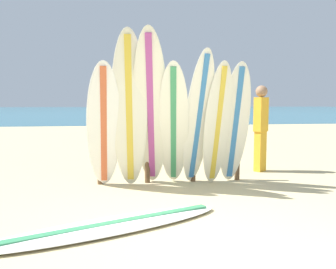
{
  "coord_description": "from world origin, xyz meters",
  "views": [
    {
      "loc": [
        -0.93,
        -3.23,
        1.39
      ],
      "look_at": [
        -0.02,
        3.19,
        0.81
      ],
      "focal_mm": 38.45,
      "sensor_mm": 36.0,
      "label": 1
    }
  ],
  "objects_px": {
    "surfboard_leaning_center_left": "(151,111)",
    "surfboard_leaning_center_right": "(198,119)",
    "surfboard_lying_on_sand": "(107,227)",
    "small_boat_offshore": "(109,117)",
    "surfboard_rack": "(170,145)",
    "surfboard_leaning_right": "(217,125)",
    "surfboard_leaning_far_right": "(235,124)",
    "surfboard_leaning_left": "(129,111)",
    "beachgoer_standing": "(261,124)",
    "surfboard_leaning_center": "(173,126)",
    "surfboard_leaning_far_left": "(104,126)"
  },
  "relations": [
    {
      "from": "beachgoer_standing",
      "to": "surfboard_leaning_far_left",
      "type": "bearing_deg",
      "value": -161.01
    },
    {
      "from": "surfboard_leaning_far_left",
      "to": "beachgoer_standing",
      "type": "height_order",
      "value": "surfboard_leaning_far_left"
    },
    {
      "from": "surfboard_leaning_left",
      "to": "surfboard_leaning_right",
      "type": "xyz_separation_m",
      "value": [
        1.44,
        0.02,
        -0.23
      ]
    },
    {
      "from": "surfboard_rack",
      "to": "small_boat_offshore",
      "type": "xyz_separation_m",
      "value": [
        -1.52,
        22.02,
        -0.39
      ]
    },
    {
      "from": "surfboard_leaning_far_right",
      "to": "surfboard_lying_on_sand",
      "type": "relative_size",
      "value": 0.72
    },
    {
      "from": "surfboard_lying_on_sand",
      "to": "beachgoer_standing",
      "type": "xyz_separation_m",
      "value": [
        2.97,
        2.95,
        0.91
      ]
    },
    {
      "from": "surfboard_leaning_center",
      "to": "surfboard_leaning_left",
      "type": "bearing_deg",
      "value": -176.48
    },
    {
      "from": "surfboard_leaning_far_left",
      "to": "surfboard_leaning_center_right",
      "type": "relative_size",
      "value": 0.91
    },
    {
      "from": "surfboard_leaning_center_right",
      "to": "surfboard_lying_on_sand",
      "type": "bearing_deg",
      "value": -127.66
    },
    {
      "from": "beachgoer_standing",
      "to": "small_boat_offshore",
      "type": "relative_size",
      "value": 0.66
    },
    {
      "from": "surfboard_leaning_far_left",
      "to": "surfboard_leaning_right",
      "type": "bearing_deg",
      "value": -1.65
    },
    {
      "from": "surfboard_leaning_left",
      "to": "surfboard_leaning_center_left",
      "type": "bearing_deg",
      "value": 1.98
    },
    {
      "from": "surfboard_leaning_center_left",
      "to": "beachgoer_standing",
      "type": "distance_m",
      "value": 2.58
    },
    {
      "from": "surfboard_leaning_center_left",
      "to": "surfboard_leaning_center_right",
      "type": "bearing_deg",
      "value": 1.86
    },
    {
      "from": "small_boat_offshore",
      "to": "surfboard_leaning_far_left",
      "type": "bearing_deg",
      "value": -88.97
    },
    {
      "from": "surfboard_leaning_far_right",
      "to": "surfboard_leaning_left",
      "type": "bearing_deg",
      "value": -175.58
    },
    {
      "from": "surfboard_leaning_center_left",
      "to": "surfboard_leaning_center_right",
      "type": "relative_size",
      "value": 1.12
    },
    {
      "from": "surfboard_leaning_far_left",
      "to": "small_boat_offshore",
      "type": "relative_size",
      "value": 0.78
    },
    {
      "from": "surfboard_leaning_far_left",
      "to": "surfboard_leaning_center_left",
      "type": "relative_size",
      "value": 0.81
    },
    {
      "from": "surfboard_rack",
      "to": "surfboard_leaning_center_right",
      "type": "distance_m",
      "value": 0.72
    },
    {
      "from": "surfboard_rack",
      "to": "surfboard_leaning_center",
      "type": "relative_size",
      "value": 1.25
    },
    {
      "from": "surfboard_rack",
      "to": "surfboard_leaning_left",
      "type": "relative_size",
      "value": 1.01
    },
    {
      "from": "surfboard_leaning_center_right",
      "to": "surfboard_leaning_far_right",
      "type": "relative_size",
      "value": 1.09
    },
    {
      "from": "surfboard_leaning_center_left",
      "to": "surfboard_lying_on_sand",
      "type": "bearing_deg",
      "value": -109.62
    },
    {
      "from": "surfboard_rack",
      "to": "surfboard_leaning_right",
      "type": "distance_m",
      "value": 0.91
    },
    {
      "from": "surfboard_leaning_left",
      "to": "surfboard_leaning_right",
      "type": "height_order",
      "value": "surfboard_leaning_left"
    },
    {
      "from": "surfboard_leaning_far_left",
      "to": "surfboard_rack",
      "type": "bearing_deg",
      "value": 16.93
    },
    {
      "from": "surfboard_lying_on_sand",
      "to": "small_boat_offshore",
      "type": "xyz_separation_m",
      "value": [
        -0.49,
        24.26,
        0.22
      ]
    },
    {
      "from": "surfboard_leaning_center_right",
      "to": "surfboard_leaning_left",
      "type": "bearing_deg",
      "value": -178.11
    },
    {
      "from": "surfboard_lying_on_sand",
      "to": "surfboard_leaning_far_right",
      "type": "bearing_deg",
      "value": 43.15
    },
    {
      "from": "surfboard_rack",
      "to": "surfboard_leaning_center_right",
      "type": "xyz_separation_m",
      "value": [
        0.4,
        -0.37,
        0.47
      ]
    },
    {
      "from": "surfboard_leaning_far_left",
      "to": "surfboard_leaning_center_right",
      "type": "xyz_separation_m",
      "value": [
        1.53,
        -0.03,
        0.1
      ]
    },
    {
      "from": "surfboard_leaning_center",
      "to": "surfboard_leaning_far_right",
      "type": "relative_size",
      "value": 0.98
    },
    {
      "from": "surfboard_leaning_center_left",
      "to": "small_boat_offshore",
      "type": "distance_m",
      "value": 22.47
    },
    {
      "from": "surfboard_leaning_center_right",
      "to": "surfboard_lying_on_sand",
      "type": "height_order",
      "value": "surfboard_leaning_center_right"
    },
    {
      "from": "surfboard_leaning_right",
      "to": "surfboard_leaning_far_right",
      "type": "bearing_deg",
      "value": 19.91
    },
    {
      "from": "small_boat_offshore",
      "to": "surfboard_lying_on_sand",
      "type": "bearing_deg",
      "value": -88.85
    },
    {
      "from": "surfboard_leaning_center",
      "to": "surfboard_leaning_far_left",
      "type": "bearing_deg",
      "value": 178.75
    },
    {
      "from": "surfboard_lying_on_sand",
      "to": "beachgoer_standing",
      "type": "bearing_deg",
      "value": 44.82
    },
    {
      "from": "surfboard_leaning_center",
      "to": "surfboard_leaning_center_right",
      "type": "xyz_separation_m",
      "value": [
        0.41,
        -0.01,
        0.1
      ]
    },
    {
      "from": "surfboard_rack",
      "to": "beachgoer_standing",
      "type": "xyz_separation_m",
      "value": [
        1.93,
        0.71,
        0.3
      ]
    },
    {
      "from": "surfboard_leaning_center_left",
      "to": "small_boat_offshore",
      "type": "relative_size",
      "value": 0.96
    },
    {
      "from": "beachgoer_standing",
      "to": "surfboard_leaning_center",
      "type": "bearing_deg",
      "value": -150.95
    },
    {
      "from": "surfboard_rack",
      "to": "surfboard_leaning_far_right",
      "type": "distance_m",
      "value": 1.16
    },
    {
      "from": "surfboard_leaning_center_left",
      "to": "small_boat_offshore",
      "type": "xyz_separation_m",
      "value": [
        -1.14,
        22.42,
        -1.0
      ]
    },
    {
      "from": "surfboard_leaning_far_left",
      "to": "surfboard_leaning_far_right",
      "type": "bearing_deg",
      "value": 1.82
    },
    {
      "from": "surfboard_rack",
      "to": "surfboard_leaning_center_left",
      "type": "bearing_deg",
      "value": -133.68
    },
    {
      "from": "surfboard_leaning_center_left",
      "to": "surfboard_leaning_far_left",
      "type": "bearing_deg",
      "value": 175.65
    },
    {
      "from": "surfboard_leaning_center_right",
      "to": "beachgoer_standing",
      "type": "height_order",
      "value": "surfboard_leaning_center_right"
    },
    {
      "from": "surfboard_leaning_center",
      "to": "surfboard_leaning_right",
      "type": "distance_m",
      "value": 0.73
    }
  ]
}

